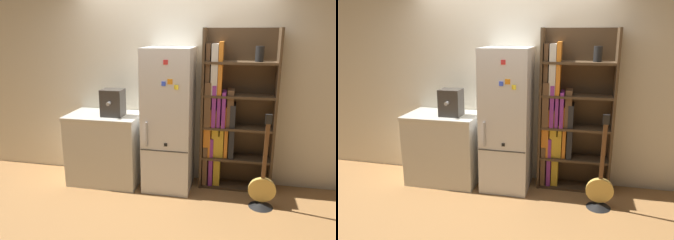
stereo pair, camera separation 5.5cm
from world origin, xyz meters
The scene contains 7 objects.
ground_plane centered at (0.00, 0.00, 0.00)m, with size 16.00×16.00×0.00m, color #A87542.
wall_back centered at (0.00, 0.47, 1.30)m, with size 8.00×0.05×2.60m.
refrigerator centered at (0.00, 0.15, 0.90)m, with size 0.59×0.63×1.80m.
bookshelf centered at (0.71, 0.33, 0.94)m, with size 0.90×0.31×2.02m.
kitchen_counter centered at (-0.86, 0.14, 0.47)m, with size 0.95×0.64×0.94m.
espresso_machine centered at (-0.71, 0.08, 1.11)m, with size 0.27×0.29×0.34m.
guitar centered at (1.16, -0.18, 0.17)m, with size 0.31×0.28×1.14m.
Camera 1 is at (0.81, -3.75, 1.97)m, focal length 35.00 mm.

